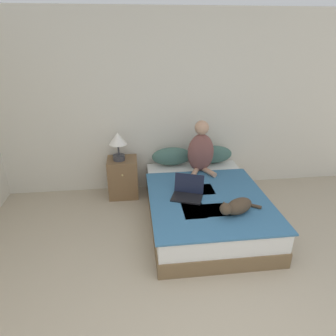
# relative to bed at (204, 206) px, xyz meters

# --- Properties ---
(wall_back) EXTENTS (5.96, 0.05, 2.55)m
(wall_back) POSITION_rel_bed_xyz_m (-0.27, 1.06, 1.06)
(wall_back) COLOR beige
(wall_back) RESTS_ON ground_plane
(bed) EXTENTS (1.41, 1.97, 0.43)m
(bed) POSITION_rel_bed_xyz_m (0.00, 0.00, 0.00)
(bed) COLOR brown
(bed) RESTS_ON ground_plane
(pillow_near) EXTENTS (0.59, 0.21, 0.27)m
(pillow_near) POSITION_rel_bed_xyz_m (-0.31, 0.86, 0.35)
(pillow_near) COLOR #42665B
(pillow_near) RESTS_ON bed
(pillow_far) EXTENTS (0.59, 0.21, 0.27)m
(pillow_far) POSITION_rel_bed_xyz_m (0.31, 0.86, 0.35)
(pillow_far) COLOR #42665B
(pillow_far) RESTS_ON bed
(person_sitting) EXTENTS (0.37, 0.36, 0.73)m
(person_sitting) POSITION_rel_bed_xyz_m (0.06, 0.60, 0.53)
(person_sitting) COLOR brown
(person_sitting) RESTS_ON bed
(cat_tabby) EXTENTS (0.53, 0.32, 0.19)m
(cat_tabby) POSITION_rel_bed_xyz_m (0.21, -0.55, 0.31)
(cat_tabby) COLOR #473828
(cat_tabby) RESTS_ON bed
(laptop_open) EXTENTS (0.43, 0.39, 0.25)m
(laptop_open) POSITION_rel_bed_xyz_m (-0.24, -0.11, 0.27)
(laptop_open) COLOR black
(laptop_open) RESTS_ON bed
(nightstand) EXTENTS (0.42, 0.40, 0.58)m
(nightstand) POSITION_rel_bed_xyz_m (-1.04, 0.80, 0.08)
(nightstand) COLOR brown
(nightstand) RESTS_ON ground_plane
(table_lamp) EXTENTS (0.25, 0.25, 0.40)m
(table_lamp) POSITION_rel_bed_xyz_m (-1.07, 0.77, 0.64)
(table_lamp) COLOR #38383D
(table_lamp) RESTS_ON nightstand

